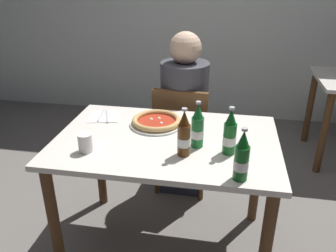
{
  "coord_description": "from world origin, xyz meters",
  "views": [
    {
      "loc": [
        0.3,
        -1.64,
        1.6
      ],
      "look_at": [
        0.0,
        0.05,
        0.8
      ],
      "focal_mm": 36.78,
      "sensor_mm": 36.0,
      "label": 1
    }
  ],
  "objects_px": {
    "napkin_with_cutlery": "(104,117)",
    "dining_table_main": "(166,156)",
    "pizza_margherita_near": "(157,122)",
    "chair_behind_table": "(182,134)",
    "beer_bottle_center": "(230,134)",
    "paper_cup": "(85,143)",
    "beer_bottle_left": "(184,136)",
    "diner_seated": "(184,118)",
    "beer_bottle_right": "(242,158)",
    "beer_bottle_extra": "(198,128)"
  },
  "relations": [
    {
      "from": "napkin_with_cutlery",
      "to": "dining_table_main",
      "type": "bearing_deg",
      "value": -26.81
    },
    {
      "from": "pizza_margherita_near",
      "to": "napkin_with_cutlery",
      "type": "height_order",
      "value": "pizza_margherita_near"
    },
    {
      "from": "chair_behind_table",
      "to": "beer_bottle_center",
      "type": "bearing_deg",
      "value": 118.3
    },
    {
      "from": "paper_cup",
      "to": "beer_bottle_left",
      "type": "bearing_deg",
      "value": 6.11
    },
    {
      "from": "diner_seated",
      "to": "pizza_margherita_near",
      "type": "height_order",
      "value": "diner_seated"
    },
    {
      "from": "diner_seated",
      "to": "paper_cup",
      "type": "bearing_deg",
      "value": -113.76
    },
    {
      "from": "diner_seated",
      "to": "beer_bottle_left",
      "type": "bearing_deg",
      "value": -82.71
    },
    {
      "from": "beer_bottle_center",
      "to": "beer_bottle_right",
      "type": "relative_size",
      "value": 1.0
    },
    {
      "from": "beer_bottle_left",
      "to": "beer_bottle_center",
      "type": "distance_m",
      "value": 0.22
    },
    {
      "from": "napkin_with_cutlery",
      "to": "paper_cup",
      "type": "height_order",
      "value": "paper_cup"
    },
    {
      "from": "beer_bottle_right",
      "to": "beer_bottle_extra",
      "type": "distance_m",
      "value": 0.35
    },
    {
      "from": "beer_bottle_extra",
      "to": "paper_cup",
      "type": "height_order",
      "value": "beer_bottle_extra"
    },
    {
      "from": "beer_bottle_right",
      "to": "paper_cup",
      "type": "distance_m",
      "value": 0.77
    },
    {
      "from": "diner_seated",
      "to": "pizza_margherita_near",
      "type": "distance_m",
      "value": 0.54
    },
    {
      "from": "pizza_margherita_near",
      "to": "beer_bottle_center",
      "type": "bearing_deg",
      "value": -32.34
    },
    {
      "from": "pizza_margherita_near",
      "to": "paper_cup",
      "type": "xyz_separation_m",
      "value": [
        -0.28,
        -0.37,
        0.03
      ]
    },
    {
      "from": "dining_table_main",
      "to": "napkin_with_cutlery",
      "type": "bearing_deg",
      "value": 153.19
    },
    {
      "from": "dining_table_main",
      "to": "beer_bottle_center",
      "type": "distance_m",
      "value": 0.41
    },
    {
      "from": "paper_cup",
      "to": "diner_seated",
      "type": "bearing_deg",
      "value": 66.24
    },
    {
      "from": "paper_cup",
      "to": "chair_behind_table",
      "type": "bearing_deg",
      "value": 65.22
    },
    {
      "from": "dining_table_main",
      "to": "napkin_with_cutlery",
      "type": "height_order",
      "value": "napkin_with_cutlery"
    },
    {
      "from": "beer_bottle_left",
      "to": "beer_bottle_center",
      "type": "xyz_separation_m",
      "value": [
        0.22,
        0.05,
        0.0
      ]
    },
    {
      "from": "beer_bottle_left",
      "to": "paper_cup",
      "type": "height_order",
      "value": "beer_bottle_left"
    },
    {
      "from": "diner_seated",
      "to": "beer_bottle_extra",
      "type": "distance_m",
      "value": 0.79
    },
    {
      "from": "dining_table_main",
      "to": "paper_cup",
      "type": "bearing_deg",
      "value": -150.37
    },
    {
      "from": "beer_bottle_center",
      "to": "beer_bottle_right",
      "type": "height_order",
      "value": "same"
    },
    {
      "from": "pizza_margherita_near",
      "to": "beer_bottle_left",
      "type": "distance_m",
      "value": 0.39
    },
    {
      "from": "beer_bottle_left",
      "to": "napkin_with_cutlery",
      "type": "height_order",
      "value": "beer_bottle_left"
    },
    {
      "from": "beer_bottle_center",
      "to": "napkin_with_cutlery",
      "type": "xyz_separation_m",
      "value": [
        -0.77,
        0.32,
        -0.1
      ]
    },
    {
      "from": "diner_seated",
      "to": "pizza_margherita_near",
      "type": "relative_size",
      "value": 3.86
    },
    {
      "from": "pizza_margherita_near",
      "to": "paper_cup",
      "type": "bearing_deg",
      "value": -127.36
    },
    {
      "from": "beer_bottle_extra",
      "to": "dining_table_main",
      "type": "bearing_deg",
      "value": 160.64
    },
    {
      "from": "pizza_margherita_near",
      "to": "beer_bottle_right",
      "type": "relative_size",
      "value": 1.27
    },
    {
      "from": "dining_table_main",
      "to": "beer_bottle_center",
      "type": "relative_size",
      "value": 4.86
    },
    {
      "from": "chair_behind_table",
      "to": "beer_bottle_extra",
      "type": "xyz_separation_m",
      "value": [
        0.17,
        -0.67,
        0.37
      ]
    },
    {
      "from": "chair_behind_table",
      "to": "beer_bottle_right",
      "type": "bearing_deg",
      "value": 115.76
    },
    {
      "from": "chair_behind_table",
      "to": "napkin_with_cutlery",
      "type": "distance_m",
      "value": 0.65
    },
    {
      "from": "beer_bottle_extra",
      "to": "napkin_with_cutlery",
      "type": "xyz_separation_m",
      "value": [
        -0.6,
        0.28,
        -0.1
      ]
    },
    {
      "from": "napkin_with_cutlery",
      "to": "diner_seated",
      "type": "bearing_deg",
      "value": 44.93
    },
    {
      "from": "beer_bottle_left",
      "to": "beer_bottle_extra",
      "type": "bearing_deg",
      "value": 60.73
    },
    {
      "from": "pizza_margherita_near",
      "to": "beer_bottle_center",
      "type": "relative_size",
      "value": 1.27
    },
    {
      "from": "dining_table_main",
      "to": "paper_cup",
      "type": "xyz_separation_m",
      "value": [
        -0.37,
        -0.21,
        0.16
      ]
    },
    {
      "from": "dining_table_main",
      "to": "beer_bottle_extra",
      "type": "xyz_separation_m",
      "value": [
        0.17,
        -0.06,
        0.22
      ]
    },
    {
      "from": "dining_table_main",
      "to": "napkin_with_cutlery",
      "type": "distance_m",
      "value": 0.5
    },
    {
      "from": "diner_seated",
      "to": "beer_bottle_left",
      "type": "relative_size",
      "value": 4.89
    },
    {
      "from": "dining_table_main",
      "to": "beer_bottle_right",
      "type": "relative_size",
      "value": 4.86
    },
    {
      "from": "beer_bottle_extra",
      "to": "paper_cup",
      "type": "relative_size",
      "value": 2.6
    },
    {
      "from": "beer_bottle_extra",
      "to": "napkin_with_cutlery",
      "type": "bearing_deg",
      "value": 155.22
    },
    {
      "from": "chair_behind_table",
      "to": "pizza_margherita_near",
      "type": "distance_m",
      "value": 0.54
    },
    {
      "from": "beer_bottle_center",
      "to": "paper_cup",
      "type": "height_order",
      "value": "beer_bottle_center"
    }
  ]
}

